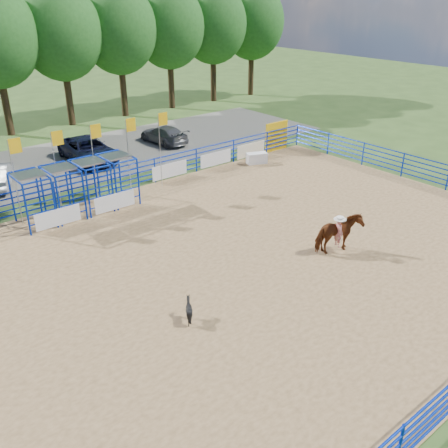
{
  "coord_description": "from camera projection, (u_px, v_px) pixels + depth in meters",
  "views": [
    {
      "loc": [
        -11.32,
        -13.73,
        10.41
      ],
      "look_at": [
        0.8,
        1.0,
        1.3
      ],
      "focal_mm": 40.0,
      "sensor_mm": 36.0,
      "label": 1
    }
  ],
  "objects": [
    {
      "name": "ground",
      "position": [
        224.0,
        266.0,
        20.54
      ],
      "size": [
        120.0,
        120.0,
        0.0
      ],
      "primitive_type": "plane",
      "color": "#3F5D25",
      "rests_on": "ground"
    },
    {
      "name": "chute_assembly",
      "position": [
        84.0,
        188.0,
        25.07
      ],
      "size": [
        19.32,
        2.41,
        4.2
      ],
      "color": "#082AB3",
      "rests_on": "ground"
    },
    {
      "name": "perimeter_fence",
      "position": [
        224.0,
        250.0,
        20.22
      ],
      "size": [
        30.1,
        20.1,
        1.5
      ],
      "color": "#082AB3",
      "rests_on": "ground"
    },
    {
      "name": "gravel_strip",
      "position": [
        58.0,
        163.0,
        32.39
      ],
      "size": [
        40.0,
        10.0,
        0.01
      ],
      "primitive_type": "cube",
      "color": "slate",
      "rests_on": "ground"
    },
    {
      "name": "car_d",
      "position": [
        164.0,
        134.0,
        36.36
      ],
      "size": [
        1.99,
        4.4,
        1.25
      ],
      "primitive_type": "imported",
      "rotation": [
        0.0,
        0.0,
        3.2
      ],
      "color": "#575759",
      "rests_on": "gravel_strip"
    },
    {
      "name": "arena_dirt",
      "position": [
        224.0,
        266.0,
        20.54
      ],
      "size": [
        30.0,
        20.0,
        0.02
      ],
      "primitive_type": "cube",
      "color": "#A07D50",
      "rests_on": "ground"
    },
    {
      "name": "horse_and_rider",
      "position": [
        339.0,
        233.0,
        21.2
      ],
      "size": [
        2.2,
        1.38,
        2.3
      ],
      "color": "brown",
      "rests_on": "arena_dirt"
    },
    {
      "name": "car_c",
      "position": [
        88.0,
        150.0,
        32.44
      ],
      "size": [
        2.92,
        5.68,
        1.53
      ],
      "primitive_type": "imported",
      "rotation": [
        0.0,
        0.0,
        -0.07
      ],
      "color": "#151936",
      "rests_on": "gravel_strip"
    },
    {
      "name": "announcer_table",
      "position": [
        257.0,
        158.0,
        32.23
      ],
      "size": [
        1.42,
        1.03,
        0.69
      ],
      "primitive_type": "cube",
      "rotation": [
        0.0,
        0.0,
        -0.37
      ],
      "color": "white",
      "rests_on": "arena_dirt"
    },
    {
      "name": "calf",
      "position": [
        189.0,
        310.0,
        17.04
      ],
      "size": [
        0.86,
        0.8,
        0.79
      ],
      "primitive_type": "imported",
      "rotation": [
        0.0,
        0.0,
        1.84
      ],
      "color": "black",
      "rests_on": "arena_dirt"
    }
  ]
}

